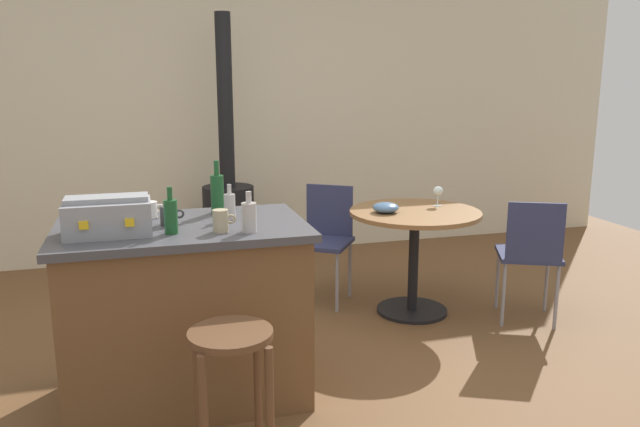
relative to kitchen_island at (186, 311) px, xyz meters
name	(u,v)px	position (x,y,z in m)	size (l,w,h in m)	color
ground_plane	(303,373)	(0.64, 0.06, -0.46)	(8.80, 8.80, 0.00)	brown
back_wall	(230,110)	(0.64, 2.68, 0.89)	(8.00, 0.10, 2.70)	beige
kitchen_island	(186,311)	(0.00, 0.00, 0.00)	(1.24, 0.78, 0.92)	brown
wooden_stool	(231,368)	(0.13, -0.72, 0.01)	(0.35, 0.35, 0.64)	brown
dining_table	(414,235)	(1.63, 0.76, 0.10)	(0.91, 0.91, 0.74)	black
folding_chair_near	(325,234)	(1.11, 1.21, 0.04)	(0.56, 0.56, 0.86)	navy
folding_chair_far	(530,251)	(2.30, 0.37, 0.04)	(0.53, 0.53, 0.86)	navy
wood_stove	(229,209)	(0.52, 2.16, 0.07)	(0.44, 0.45, 2.17)	black
toolbox	(108,216)	(-0.34, -0.10, 0.55)	(0.39, 0.26, 0.18)	gray
bottle_0	(217,193)	(0.21, 0.24, 0.57)	(0.07, 0.07, 0.29)	#194C23
bottle_1	(171,216)	(-0.06, -0.17, 0.55)	(0.06, 0.06, 0.22)	#194C23
bottle_2	(249,216)	(0.30, -0.24, 0.54)	(0.07, 0.07, 0.20)	#B7B2AD
bottle_3	(230,206)	(0.25, 0.06, 0.53)	(0.06, 0.06, 0.18)	#B7B2AD
cup_0	(169,215)	(-0.06, 0.02, 0.51)	(0.12, 0.08, 0.09)	#383838
cup_1	(221,221)	(0.17, -0.20, 0.51)	(0.11, 0.07, 0.11)	tan
cup_2	(150,210)	(-0.15, 0.21, 0.50)	(0.12, 0.08, 0.09)	white
wine_glass	(438,192)	(1.85, 0.86, 0.38)	(0.07, 0.07, 0.14)	silver
serving_bowl	(386,208)	(1.41, 0.76, 0.31)	(0.18, 0.18, 0.07)	#4C7099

